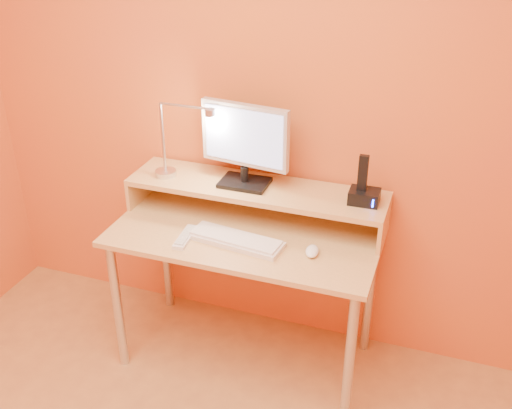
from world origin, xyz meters
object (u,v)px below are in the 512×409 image
at_px(monitor_panel, 245,135).
at_px(remote_control, 186,237).
at_px(lamp_base, 166,173).
at_px(phone_dock, 364,197).
at_px(keyboard, 236,241).
at_px(mouse, 312,251).

bearing_deg(monitor_panel, remote_control, -112.28).
xyz_separation_m(lamp_base, remote_control, (0.22, -0.26, -0.16)).
distance_m(phone_dock, keyboard, 0.59).
height_order(mouse, remote_control, mouse).
bearing_deg(lamp_base, monitor_panel, 5.91).
bearing_deg(phone_dock, lamp_base, -179.44).
relative_size(mouse, remote_control, 0.50).
bearing_deg(phone_dock, monitor_panel, 177.68).
xyz_separation_m(keyboard, mouse, (0.34, 0.02, 0.01)).
bearing_deg(mouse, keyboard, 175.41).
distance_m(monitor_panel, phone_dock, 0.59).
bearing_deg(phone_dock, keyboard, -154.97).
distance_m(lamp_base, keyboard, 0.51).
height_order(keyboard, remote_control, keyboard).
relative_size(phone_dock, keyboard, 0.31).
xyz_separation_m(monitor_panel, keyboard, (0.05, -0.26, -0.39)).
relative_size(monitor_panel, remote_control, 2.15).
bearing_deg(lamp_base, remote_control, -50.34).
bearing_deg(mouse, phone_dock, 46.73).
relative_size(monitor_panel, mouse, 4.31).
bearing_deg(monitor_panel, lamp_base, -166.73).
relative_size(keyboard, remote_control, 2.17).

